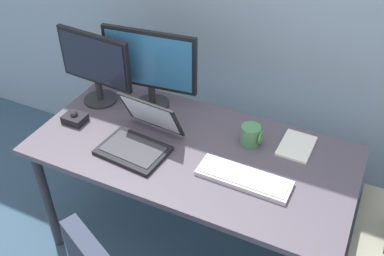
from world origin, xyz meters
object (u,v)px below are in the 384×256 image
object	(u,v)px
monitor_side	(95,64)
coffee_mug	(251,135)
monitor_main	(150,65)
laptop	(140,137)
trackball_mouse	(75,118)
paper_notepad	(297,146)
keyboard	(244,178)

from	to	relation	value
monitor_side	coffee_mug	bearing A→B (deg)	0.07
monitor_main	laptop	size ratio (longest dim) A/B	1.43
monitor_main	trackball_mouse	size ratio (longest dim) A/B	4.49
paper_notepad	monitor_main	bearing A→B (deg)	179.05
monitor_side	coffee_mug	world-z (taller)	monitor_side
coffee_mug	laptop	bearing A→B (deg)	-152.97
monitor_main	paper_notepad	size ratio (longest dim) A/B	2.37
coffee_mug	monitor_main	bearing A→B (deg)	171.92
trackball_mouse	coffee_mug	world-z (taller)	coffee_mug
monitor_main	trackball_mouse	bearing A→B (deg)	-132.70
keyboard	coffee_mug	world-z (taller)	coffee_mug
coffee_mug	monitor_side	bearing A→B (deg)	-179.93
keyboard	paper_notepad	world-z (taller)	keyboard
monitor_main	laptop	world-z (taller)	monitor_main
keyboard	monitor_main	bearing A→B (deg)	152.68
monitor_main	monitor_side	bearing A→B (deg)	-163.18
paper_notepad	monitor_side	bearing A→B (deg)	-176.21
monitor_main	trackball_mouse	world-z (taller)	monitor_main
monitor_side	paper_notepad	size ratio (longest dim) A/B	2.08
trackball_mouse	paper_notepad	world-z (taller)	trackball_mouse
coffee_mug	paper_notepad	world-z (taller)	coffee_mug
paper_notepad	keyboard	bearing A→B (deg)	-115.05
monitor_side	trackball_mouse	bearing A→B (deg)	-90.46
monitor_side	laptop	world-z (taller)	monitor_side
monitor_side	keyboard	xyz separation A→B (m)	(0.91, -0.25, -0.21)
trackball_mouse	monitor_main	bearing A→B (deg)	47.30
monitor_main	paper_notepad	distance (m)	0.82
monitor_main	monitor_side	size ratio (longest dim) A/B	1.14
monitor_side	trackball_mouse	world-z (taller)	monitor_side
laptop	trackball_mouse	world-z (taller)	laptop
coffee_mug	keyboard	bearing A→B (deg)	-76.79
monitor_main	trackball_mouse	xyz separation A→B (m)	(-0.28, -0.30, -0.22)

